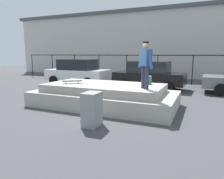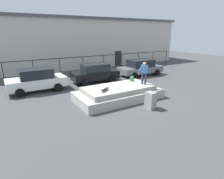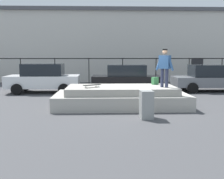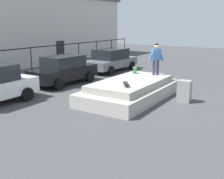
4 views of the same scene
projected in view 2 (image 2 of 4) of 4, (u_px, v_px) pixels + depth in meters
name	position (u px, v px, depth m)	size (l,w,h in m)	color
ground_plane	(126.00, 97.00, 13.11)	(60.00, 60.00, 0.00)	#424244
concrete_ledge	(119.00, 93.00, 12.69)	(5.80, 2.90, 0.91)	#ADA89E
skateboarder	(144.00, 71.00, 12.81)	(0.70, 0.64, 1.63)	#2D334C
skateboard	(105.00, 89.00, 11.56)	(0.77, 0.63, 0.12)	black
backpack	(132.00, 79.00, 13.88)	(0.28, 0.20, 0.34)	#33723F
car_white_sedan_near	(36.00, 80.00, 14.38)	(4.36, 2.27, 1.76)	white
car_black_sedan_mid	(95.00, 73.00, 16.96)	(4.33, 2.18, 1.69)	black
car_grey_sedan_far	(140.00, 67.00, 19.73)	(4.82, 2.29, 1.67)	slate
utility_box	(151.00, 100.00, 11.10)	(0.44, 0.60, 1.02)	gray
fence_row	(83.00, 63.00, 18.99)	(24.06, 0.06, 2.08)	black
warehouse_building	(60.00, 42.00, 24.69)	(33.87, 8.20, 6.23)	beige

